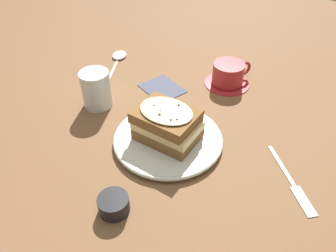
% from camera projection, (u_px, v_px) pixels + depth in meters
% --- Properties ---
extents(ground_plane, '(2.40, 2.40, 0.00)m').
position_uv_depth(ground_plane, '(160.00, 146.00, 0.76)').
color(ground_plane, brown).
extents(dinner_plate, '(0.26, 0.26, 0.02)m').
position_uv_depth(dinner_plate, '(168.00, 139.00, 0.76)').
color(dinner_plate, silver).
rests_on(dinner_plate, ground_plane).
extents(sandwich, '(0.15, 0.11, 0.08)m').
position_uv_depth(sandwich, '(168.00, 124.00, 0.73)').
color(sandwich, brown).
rests_on(sandwich, dinner_plate).
extents(teacup_with_saucer, '(0.13, 0.14, 0.07)m').
position_uv_depth(teacup_with_saucer, '(228.00, 74.00, 0.94)').
color(teacup_with_saucer, '#AD282D').
rests_on(teacup_with_saucer, ground_plane).
extents(water_glass, '(0.08, 0.08, 0.10)m').
position_uv_depth(water_glass, '(96.00, 89.00, 0.85)').
color(water_glass, silver).
rests_on(water_glass, ground_plane).
extents(fork, '(0.15, 0.14, 0.00)m').
position_uv_depth(fork, '(295.00, 187.00, 0.67)').
color(fork, silver).
rests_on(fork, ground_plane).
extents(spoon, '(0.12, 0.17, 0.01)m').
position_uv_depth(spoon, '(119.00, 57.00, 1.07)').
color(spoon, silver).
rests_on(spoon, ground_plane).
extents(napkin, '(0.14, 0.12, 0.00)m').
position_uv_depth(napkin, '(162.00, 88.00, 0.94)').
color(napkin, '#4C5166').
rests_on(napkin, ground_plane).
extents(condiment_pot, '(0.06, 0.06, 0.03)m').
position_uv_depth(condiment_pot, '(114.00, 204.00, 0.62)').
color(condiment_pot, black).
rests_on(condiment_pot, ground_plane).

